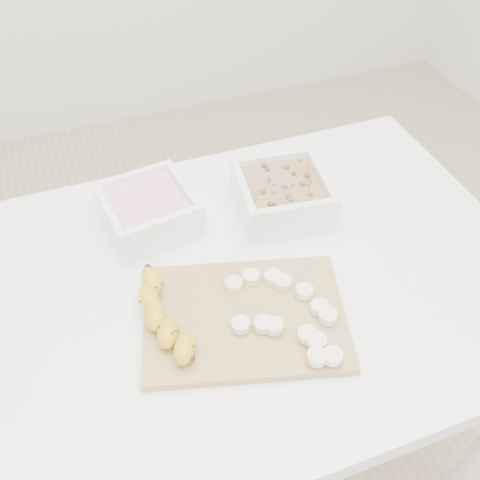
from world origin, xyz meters
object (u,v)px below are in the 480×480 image
object	(u,v)px
table	(246,310)
bowl_yogurt	(149,210)
bowl_granola	(282,194)
banana	(164,316)
cutting_board	(245,317)

from	to	relation	value
table	bowl_yogurt	size ratio (longest dim) A/B	5.64
table	bowl_granola	bearing A→B (deg)	47.32
banana	cutting_board	bearing A→B (deg)	-7.60
table	banana	size ratio (longest dim) A/B	5.28
bowl_granola	banana	bearing A→B (deg)	-145.54
table	bowl_granola	distance (m)	0.23
table	bowl_yogurt	xyz separation A→B (m)	(-0.12, 0.18, 0.13)
bowl_granola	banana	distance (m)	0.34
bowl_yogurt	cutting_board	xyz separation A→B (m)	(0.09, -0.27, -0.03)
bowl_yogurt	bowl_granola	bearing A→B (deg)	-10.76
bowl_yogurt	banana	bearing A→B (deg)	-97.95
bowl_yogurt	banana	distance (m)	0.24
cutting_board	banana	size ratio (longest dim) A/B	1.68
cutting_board	bowl_granola	bearing A→B (deg)	54.24
cutting_board	banana	bearing A→B (deg)	166.85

